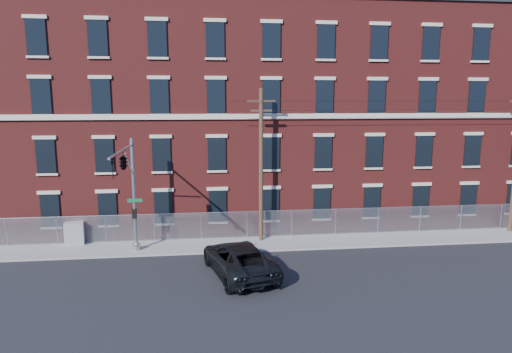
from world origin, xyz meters
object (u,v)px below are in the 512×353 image
(utility_pole_near, at_px, (261,163))
(pickup_truck, at_px, (239,259))
(traffic_signal_mast, at_px, (126,173))
(utility_cabinet, at_px, (74,233))

(utility_pole_near, distance_m, pickup_truck, 7.32)
(traffic_signal_mast, relative_size, pickup_truck, 1.13)
(traffic_signal_mast, height_order, utility_cabinet, traffic_signal_mast)
(pickup_truck, relative_size, utility_cabinet, 4.18)
(utility_pole_near, height_order, pickup_truck, utility_pole_near)
(pickup_truck, height_order, utility_cabinet, pickup_truck)
(utility_cabinet, bearing_deg, pickup_truck, -37.01)
(traffic_signal_mast, distance_m, utility_pole_near, 8.70)
(traffic_signal_mast, relative_size, utility_pole_near, 0.70)
(pickup_truck, bearing_deg, traffic_signal_mast, -32.70)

